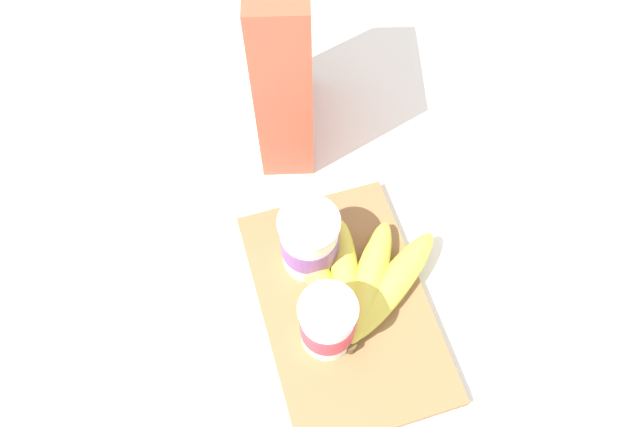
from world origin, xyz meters
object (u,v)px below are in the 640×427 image
Objects in this scene: yogurt_cup_front at (328,323)px; yogurt_cup_back at (310,241)px; cutting_board at (344,306)px; cereal_box at (283,55)px; banana_bunch at (360,284)px.

yogurt_cup_front is 0.11m from yogurt_cup_back.
yogurt_cup_front reaches higher than cutting_board.
cereal_box reaches higher than cutting_board.
yogurt_cup_back is at bearing 17.60° from cutting_board.
cutting_board is 1.07× the size of cereal_box.
cereal_box is (0.30, -0.01, 0.14)m from cutting_board.
cutting_board is at bearing -162.40° from yogurt_cup_back.
banana_bunch is (0.01, -0.02, 0.03)m from cutting_board.
yogurt_cup_front reaches higher than banana_bunch.
yogurt_cup_back is (0.07, 0.02, 0.06)m from cutting_board.
yogurt_cup_back is at bearing -173.33° from cereal_box.
yogurt_cup_back is at bearing 38.33° from banana_bunch.
yogurt_cup_front is (-0.33, 0.04, -0.08)m from cereal_box.
banana_bunch is at bearing -61.95° from cutting_board.
cereal_box is 1.52× the size of banana_bunch.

